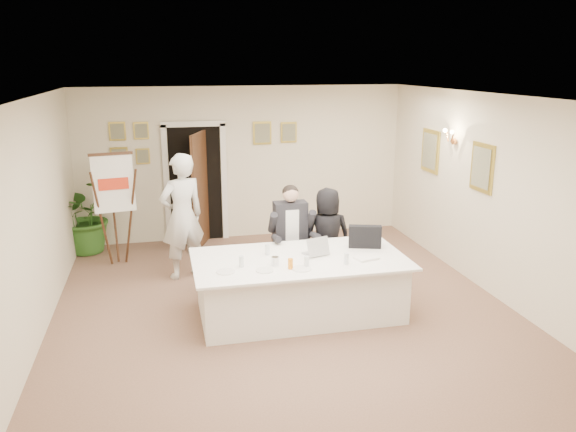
# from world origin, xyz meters

# --- Properties ---
(floor) EXTENTS (7.00, 7.00, 0.00)m
(floor) POSITION_xyz_m (0.00, 0.00, 0.00)
(floor) COLOR brown
(floor) RESTS_ON ground
(ceiling) EXTENTS (6.00, 7.00, 0.02)m
(ceiling) POSITION_xyz_m (0.00, 0.00, 2.80)
(ceiling) COLOR white
(ceiling) RESTS_ON wall_back
(wall_back) EXTENTS (6.00, 0.10, 2.80)m
(wall_back) POSITION_xyz_m (0.00, 3.50, 1.40)
(wall_back) COLOR beige
(wall_back) RESTS_ON floor
(wall_front) EXTENTS (6.00, 0.10, 2.80)m
(wall_front) POSITION_xyz_m (0.00, -3.50, 1.40)
(wall_front) COLOR beige
(wall_front) RESTS_ON floor
(wall_left) EXTENTS (0.10, 7.00, 2.80)m
(wall_left) POSITION_xyz_m (-3.00, 0.00, 1.40)
(wall_left) COLOR beige
(wall_left) RESTS_ON floor
(wall_right) EXTENTS (0.10, 7.00, 2.80)m
(wall_right) POSITION_xyz_m (3.00, 0.00, 1.40)
(wall_right) COLOR beige
(wall_right) RESTS_ON floor
(doorway) EXTENTS (1.14, 0.86, 2.20)m
(doorway) POSITION_xyz_m (-0.88, 3.32, 1.04)
(doorway) COLOR black
(doorway) RESTS_ON floor
(pictures_back_wall) EXTENTS (3.40, 0.06, 0.80)m
(pictures_back_wall) POSITION_xyz_m (-0.80, 3.47, 1.85)
(pictures_back_wall) COLOR gold
(pictures_back_wall) RESTS_ON wall_back
(pictures_right_wall) EXTENTS (0.06, 2.20, 0.80)m
(pictures_right_wall) POSITION_xyz_m (2.97, 1.20, 1.75)
(pictures_right_wall) COLOR gold
(pictures_right_wall) RESTS_ON wall_right
(wall_sconce) EXTENTS (0.20, 0.30, 0.24)m
(wall_sconce) POSITION_xyz_m (2.90, 1.20, 2.10)
(wall_sconce) COLOR #C0753D
(wall_sconce) RESTS_ON wall_right
(conference_table) EXTENTS (2.73, 1.46, 0.78)m
(conference_table) POSITION_xyz_m (0.17, -0.08, 0.39)
(conference_table) COLOR white
(conference_table) RESTS_ON floor
(seated_man) EXTENTS (0.77, 0.80, 1.52)m
(seated_man) POSITION_xyz_m (0.30, 0.93, 0.76)
(seated_man) COLOR black
(seated_man) RESTS_ON floor
(flip_chart) EXTENTS (0.65, 0.45, 1.82)m
(flip_chart) POSITION_xyz_m (-2.26, 2.38, 0.84)
(flip_chart) COLOR #311F0F
(flip_chart) RESTS_ON floor
(standing_man) EXTENTS (0.83, 0.70, 1.93)m
(standing_man) POSITION_xyz_m (-1.23, 1.60, 0.96)
(standing_man) COLOR silver
(standing_man) RESTS_ON floor
(standing_woman) EXTENTS (0.73, 0.50, 1.45)m
(standing_woman) POSITION_xyz_m (0.84, 0.90, 0.72)
(standing_woman) COLOR black
(standing_woman) RESTS_ON floor
(potted_palm) EXTENTS (1.52, 1.45, 1.31)m
(potted_palm) POSITION_xyz_m (-2.80, 3.20, 0.66)
(potted_palm) COLOR #2E6321
(potted_palm) RESTS_ON floor
(laptop) EXTENTS (0.40, 0.41, 0.28)m
(laptop) POSITION_xyz_m (0.42, 0.02, 0.91)
(laptop) COLOR #B7BABC
(laptop) RESTS_ON conference_table
(laptop_bag) EXTENTS (0.45, 0.24, 0.31)m
(laptop_bag) POSITION_xyz_m (1.14, 0.13, 0.93)
(laptop_bag) COLOR black
(laptop_bag) RESTS_ON conference_table
(paper_stack) EXTENTS (0.33, 0.27, 0.03)m
(paper_stack) POSITION_xyz_m (1.00, -0.31, 0.79)
(paper_stack) COLOR white
(paper_stack) RESTS_ON conference_table
(plate_left) EXTENTS (0.28, 0.28, 0.01)m
(plate_left) POSITION_xyz_m (-0.82, -0.38, 0.78)
(plate_left) COLOR white
(plate_left) RESTS_ON conference_table
(plate_mid) EXTENTS (0.23, 0.23, 0.01)m
(plate_mid) POSITION_xyz_m (-0.35, -0.44, 0.78)
(plate_mid) COLOR white
(plate_mid) RESTS_ON conference_table
(plate_near) EXTENTS (0.24, 0.24, 0.01)m
(plate_near) POSITION_xyz_m (0.10, -0.49, 0.78)
(plate_near) COLOR white
(plate_near) RESTS_ON conference_table
(glass_a) EXTENTS (0.07, 0.07, 0.14)m
(glass_a) POSITION_xyz_m (-0.60, -0.24, 0.84)
(glass_a) COLOR silver
(glass_a) RESTS_ON conference_table
(glass_b) EXTENTS (0.07, 0.07, 0.14)m
(glass_b) POSITION_xyz_m (0.17, -0.43, 0.84)
(glass_b) COLOR silver
(glass_b) RESTS_ON conference_table
(glass_c) EXTENTS (0.07, 0.07, 0.14)m
(glass_c) POSITION_xyz_m (0.68, -0.43, 0.84)
(glass_c) COLOR silver
(glass_c) RESTS_ON conference_table
(glass_d) EXTENTS (0.08, 0.08, 0.14)m
(glass_d) POSITION_xyz_m (-0.21, 0.13, 0.84)
(glass_d) COLOR silver
(glass_d) RESTS_ON conference_table
(oj_glass) EXTENTS (0.07, 0.07, 0.13)m
(oj_glass) POSITION_xyz_m (-0.03, -0.44, 0.84)
(oj_glass) COLOR orange
(oj_glass) RESTS_ON conference_table
(steel_jug) EXTENTS (0.12, 0.12, 0.11)m
(steel_jug) POSITION_xyz_m (-0.19, -0.28, 0.83)
(steel_jug) COLOR silver
(steel_jug) RESTS_ON conference_table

